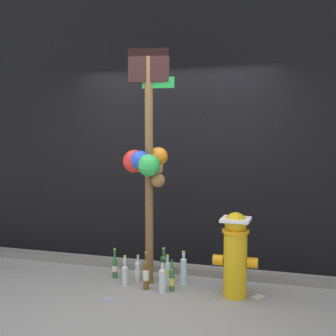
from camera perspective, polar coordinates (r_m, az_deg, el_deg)
name	(u,v)px	position (r m, az deg, el deg)	size (l,w,h in m)	color
ground_plane	(140,300)	(4.44, -3.82, -17.39)	(14.00, 14.00, 0.00)	gray
building_wall	(177,120)	(5.47, 1.25, 6.44)	(10.00, 0.20, 3.68)	black
curb_strip	(166,268)	(5.25, -0.23, -13.43)	(8.00, 0.12, 0.08)	slate
memorial_post	(146,152)	(4.62, -2.99, 2.21)	(0.58, 0.46, 2.58)	brown
fire_hydrant	(235,253)	(4.43, 9.10, -11.25)	(0.46, 0.30, 0.87)	gold
bottle_0	(172,279)	(4.63, 0.51, -14.78)	(0.06, 0.06, 0.34)	#337038
bottle_1	(184,270)	(4.81, 2.12, -13.58)	(0.07, 0.07, 0.37)	#B2DBEA
bottle_2	(138,271)	(4.94, -4.07, -13.67)	(0.07, 0.07, 0.30)	silver
bottle_3	(164,266)	(4.98, -0.59, -13.16)	(0.08, 0.08, 0.37)	#337038
bottle_4	(167,271)	(4.88, -0.07, -13.74)	(0.07, 0.07, 0.31)	#B2DBEA
bottle_5	(125,274)	(4.83, -5.84, -14.01)	(0.07, 0.07, 0.33)	silver
bottle_6	(162,279)	(4.59, -0.76, -14.80)	(0.07, 0.07, 0.34)	silver
bottle_7	(146,274)	(4.67, -2.99, -14.15)	(0.06, 0.06, 0.41)	brown
bottle_8	(115,267)	(5.06, -7.20, -13.13)	(0.06, 0.06, 0.34)	#337038
litter_0	(254,284)	(4.96, 11.56, -15.07)	(0.08, 0.07, 0.01)	#8C99B2
litter_1	(258,297)	(4.61, 12.06, -16.63)	(0.14, 0.09, 0.01)	silver
litter_2	(110,299)	(4.50, -7.85, -17.09)	(0.13, 0.08, 0.01)	#8C99B2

